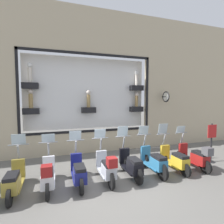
{
  "coord_description": "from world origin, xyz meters",
  "views": [
    {
      "loc": [
        -5.1,
        1.6,
        2.7
      ],
      "look_at": [
        1.7,
        -0.6,
        2.16
      ],
      "focal_mm": 28.0,
      "sensor_mm": 36.0,
      "label": 1
    }
  ],
  "objects_px": {
    "scooter_yellow_1": "(175,160)",
    "scooter_silver_4": "(107,168)",
    "scooter_red_0": "(196,157)",
    "scooter_black_3": "(131,165)",
    "scooter_teal_2": "(154,162)",
    "scooter_navy_5": "(79,172)",
    "scooter_white_6": "(48,175)",
    "scooter_olive_7": "(14,180)",
    "shop_sign_post": "(211,141)"
  },
  "relations": [
    {
      "from": "scooter_red_0",
      "to": "scooter_teal_2",
      "type": "bearing_deg",
      "value": 87.72
    },
    {
      "from": "scooter_yellow_1",
      "to": "scooter_olive_7",
      "type": "xyz_separation_m",
      "value": [
        -0.0,
        5.38,
        -0.01
      ]
    },
    {
      "from": "scooter_teal_2",
      "to": "scooter_black_3",
      "type": "distance_m",
      "value": 0.9
    },
    {
      "from": "scooter_yellow_1",
      "to": "scooter_navy_5",
      "type": "height_order",
      "value": "scooter_yellow_1"
    },
    {
      "from": "scooter_red_0",
      "to": "scooter_navy_5",
      "type": "relative_size",
      "value": 1.0
    },
    {
      "from": "scooter_navy_5",
      "to": "scooter_olive_7",
      "type": "bearing_deg",
      "value": 90.05
    },
    {
      "from": "scooter_black_3",
      "to": "scooter_silver_4",
      "type": "height_order",
      "value": "scooter_black_3"
    },
    {
      "from": "scooter_yellow_1",
      "to": "scooter_navy_5",
      "type": "xyz_separation_m",
      "value": [
        -0.0,
        3.59,
        -0.0
      ]
    },
    {
      "from": "scooter_silver_4",
      "to": "scooter_red_0",
      "type": "bearing_deg",
      "value": -90.1
    },
    {
      "from": "scooter_teal_2",
      "to": "scooter_navy_5",
      "type": "relative_size",
      "value": 1.01
    },
    {
      "from": "scooter_olive_7",
      "to": "scooter_navy_5",
      "type": "bearing_deg",
      "value": -89.95
    },
    {
      "from": "scooter_yellow_1",
      "to": "scooter_olive_7",
      "type": "relative_size",
      "value": 1.0
    },
    {
      "from": "scooter_teal_2",
      "to": "scooter_black_3",
      "type": "height_order",
      "value": "scooter_black_3"
    },
    {
      "from": "scooter_navy_5",
      "to": "scooter_olive_7",
      "type": "relative_size",
      "value": 1.0
    },
    {
      "from": "shop_sign_post",
      "to": "scooter_teal_2",
      "type": "bearing_deg",
      "value": 95.44
    },
    {
      "from": "scooter_silver_4",
      "to": "scooter_white_6",
      "type": "xyz_separation_m",
      "value": [
        -0.01,
        1.79,
        -0.01
      ]
    },
    {
      "from": "scooter_white_6",
      "to": "shop_sign_post",
      "type": "height_order",
      "value": "shop_sign_post"
    },
    {
      "from": "scooter_red_0",
      "to": "scooter_black_3",
      "type": "height_order",
      "value": "scooter_black_3"
    },
    {
      "from": "scooter_white_6",
      "to": "scooter_navy_5",
      "type": "bearing_deg",
      "value": -85.83
    },
    {
      "from": "scooter_silver_4",
      "to": "shop_sign_post",
      "type": "bearing_deg",
      "value": -85.83
    },
    {
      "from": "scooter_olive_7",
      "to": "scooter_yellow_1",
      "type": "bearing_deg",
      "value": -89.96
    },
    {
      "from": "scooter_navy_5",
      "to": "scooter_olive_7",
      "type": "distance_m",
      "value": 1.79
    },
    {
      "from": "scooter_yellow_1",
      "to": "scooter_olive_7",
      "type": "height_order",
      "value": "scooter_yellow_1"
    },
    {
      "from": "scooter_red_0",
      "to": "scooter_white_6",
      "type": "xyz_separation_m",
      "value": [
        -0.0,
        5.38,
        -0.0
      ]
    },
    {
      "from": "scooter_red_0",
      "to": "shop_sign_post",
      "type": "bearing_deg",
      "value": -73.01
    },
    {
      "from": "scooter_yellow_1",
      "to": "scooter_white_6",
      "type": "relative_size",
      "value": 1.0
    },
    {
      "from": "scooter_black_3",
      "to": "scooter_silver_4",
      "type": "xyz_separation_m",
      "value": [
        -0.06,
        0.9,
        0.03
      ]
    },
    {
      "from": "scooter_black_3",
      "to": "scooter_silver_4",
      "type": "distance_m",
      "value": 0.9
    },
    {
      "from": "scooter_red_0",
      "to": "scooter_teal_2",
      "type": "distance_m",
      "value": 1.8
    },
    {
      "from": "scooter_silver_4",
      "to": "shop_sign_post",
      "type": "height_order",
      "value": "shop_sign_post"
    },
    {
      "from": "scooter_red_0",
      "to": "scooter_silver_4",
      "type": "xyz_separation_m",
      "value": [
        0.01,
        3.59,
        0.01
      ]
    },
    {
      "from": "scooter_navy_5",
      "to": "scooter_black_3",
      "type": "bearing_deg",
      "value": -89.81
    },
    {
      "from": "scooter_olive_7",
      "to": "shop_sign_post",
      "type": "xyz_separation_m",
      "value": [
        0.29,
        -7.43,
        0.48
      ]
    },
    {
      "from": "scooter_silver_4",
      "to": "scooter_olive_7",
      "type": "distance_m",
      "value": 2.69
    },
    {
      "from": "scooter_silver_4",
      "to": "scooter_navy_5",
      "type": "bearing_deg",
      "value": 86.33
    },
    {
      "from": "scooter_yellow_1",
      "to": "scooter_white_6",
      "type": "distance_m",
      "value": 4.48
    },
    {
      "from": "scooter_red_0",
      "to": "shop_sign_post",
      "type": "xyz_separation_m",
      "value": [
        0.35,
        -1.15,
        0.43
      ]
    },
    {
      "from": "scooter_teal_2",
      "to": "scooter_navy_5",
      "type": "height_order",
      "value": "scooter_teal_2"
    },
    {
      "from": "scooter_yellow_1",
      "to": "scooter_silver_4",
      "type": "height_order",
      "value": "scooter_yellow_1"
    },
    {
      "from": "scooter_teal_2",
      "to": "scooter_olive_7",
      "type": "height_order",
      "value": "scooter_teal_2"
    },
    {
      "from": "scooter_yellow_1",
      "to": "scooter_navy_5",
      "type": "distance_m",
      "value": 3.59
    },
    {
      "from": "scooter_black_3",
      "to": "shop_sign_post",
      "type": "relative_size",
      "value": 1.09
    },
    {
      "from": "scooter_yellow_1",
      "to": "scooter_olive_7",
      "type": "bearing_deg",
      "value": 90.04
    },
    {
      "from": "scooter_black_3",
      "to": "scooter_silver_4",
      "type": "relative_size",
      "value": 1.0
    },
    {
      "from": "scooter_teal_2",
      "to": "scooter_white_6",
      "type": "relative_size",
      "value": 1.01
    },
    {
      "from": "scooter_white_6",
      "to": "scooter_red_0",
      "type": "bearing_deg",
      "value": -89.98
    },
    {
      "from": "scooter_yellow_1",
      "to": "scooter_navy_5",
      "type": "bearing_deg",
      "value": 90.03
    },
    {
      "from": "scooter_black_3",
      "to": "scooter_olive_7",
      "type": "distance_m",
      "value": 3.59
    },
    {
      "from": "scooter_white_6",
      "to": "scooter_silver_4",
      "type": "bearing_deg",
      "value": -89.75
    },
    {
      "from": "shop_sign_post",
      "to": "scooter_olive_7",
      "type": "bearing_deg",
      "value": 92.23
    }
  ]
}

